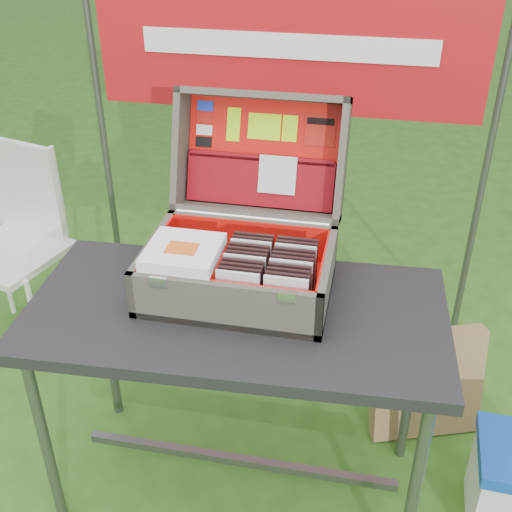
% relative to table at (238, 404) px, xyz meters
% --- Properties ---
extents(ground, '(80.00, 80.00, 0.00)m').
position_rel_table_xyz_m(ground, '(-0.04, 0.00, -0.39)').
color(ground, '#2D5519').
rests_on(ground, ground).
extents(table, '(1.29, 0.69, 0.79)m').
position_rel_table_xyz_m(table, '(0.00, 0.00, 0.00)').
color(table, '#252426').
rests_on(table, ground).
extents(table_top, '(1.29, 0.69, 0.04)m').
position_rel_table_xyz_m(table_top, '(0.00, 0.00, 0.37)').
color(table_top, '#252426').
rests_on(table_top, ground).
extents(table_leg_fl, '(0.04, 0.04, 0.75)m').
position_rel_table_xyz_m(table_leg_fl, '(-0.57, -0.25, -0.02)').
color(table_leg_fl, '#59595B').
rests_on(table_leg_fl, ground).
extents(table_leg_fr, '(0.04, 0.04, 0.75)m').
position_rel_table_xyz_m(table_leg_fr, '(0.57, -0.25, -0.02)').
color(table_leg_fr, '#59595B').
rests_on(table_leg_fr, ground).
extents(table_leg_bl, '(0.04, 0.04, 0.75)m').
position_rel_table_xyz_m(table_leg_bl, '(-0.57, 0.25, -0.02)').
color(table_leg_bl, '#59595B').
rests_on(table_leg_bl, ground).
extents(table_leg_br, '(0.04, 0.04, 0.75)m').
position_rel_table_xyz_m(table_leg_br, '(0.57, 0.25, -0.02)').
color(table_leg_br, '#59595B').
rests_on(table_leg_br, ground).
extents(table_brace, '(1.11, 0.03, 0.03)m').
position_rel_table_xyz_m(table_brace, '(0.00, -0.00, -0.27)').
color(table_brace, '#59595B').
rests_on(table_brace, ground).
extents(suitcase, '(0.56, 0.56, 0.51)m').
position_rel_table_xyz_m(suitcase, '(-0.01, 0.15, 0.65)').
color(suitcase, '#514940').
rests_on(suitcase, table).
extents(suitcase_base_bottom, '(0.56, 0.40, 0.02)m').
position_rel_table_xyz_m(suitcase_base_bottom, '(-0.01, 0.09, 0.40)').
color(suitcase_base_bottom, '#514940').
rests_on(suitcase_base_bottom, table_top).
extents(suitcase_base_wall_front, '(0.56, 0.02, 0.15)m').
position_rel_table_xyz_m(suitcase_base_wall_front, '(-0.01, -0.10, 0.47)').
color(suitcase_base_wall_front, '#514940').
rests_on(suitcase_base_wall_front, table_top).
extents(suitcase_base_wall_back, '(0.56, 0.02, 0.15)m').
position_rel_table_xyz_m(suitcase_base_wall_back, '(-0.01, 0.28, 0.47)').
color(suitcase_base_wall_back, '#514940').
rests_on(suitcase_base_wall_back, table_top).
extents(suitcase_base_wall_left, '(0.02, 0.40, 0.15)m').
position_rel_table_xyz_m(suitcase_base_wall_left, '(-0.28, 0.09, 0.47)').
color(suitcase_base_wall_left, '#514940').
rests_on(suitcase_base_wall_left, table_top).
extents(suitcase_base_wall_right, '(0.02, 0.40, 0.15)m').
position_rel_table_xyz_m(suitcase_base_wall_right, '(0.26, 0.09, 0.47)').
color(suitcase_base_wall_right, '#514940').
rests_on(suitcase_base_wall_right, table_top).
extents(suitcase_liner_floor, '(0.52, 0.36, 0.01)m').
position_rel_table_xyz_m(suitcase_liner_floor, '(-0.01, 0.09, 0.42)').
color(suitcase_liner_floor, red).
rests_on(suitcase_liner_floor, suitcase_base_bottom).
extents(suitcase_latch_left, '(0.05, 0.01, 0.03)m').
position_rel_table_xyz_m(suitcase_latch_left, '(-0.19, -0.11, 0.53)').
color(suitcase_latch_left, silver).
rests_on(suitcase_latch_left, suitcase_base_wall_front).
extents(suitcase_latch_right, '(0.05, 0.01, 0.03)m').
position_rel_table_xyz_m(suitcase_latch_right, '(0.17, -0.11, 0.53)').
color(suitcase_latch_right, silver).
rests_on(suitcase_latch_right, suitcase_base_wall_front).
extents(suitcase_hinge, '(0.51, 0.02, 0.02)m').
position_rel_table_xyz_m(suitcase_hinge, '(-0.01, 0.29, 0.54)').
color(suitcase_hinge, silver).
rests_on(suitcase_hinge, suitcase_base_wall_back).
extents(suitcase_lid_back, '(0.56, 0.15, 0.39)m').
position_rel_table_xyz_m(suitcase_lid_back, '(-0.01, 0.49, 0.69)').
color(suitcase_lid_back, '#514940').
rests_on(suitcase_lid_back, suitcase_base_wall_back).
extents(suitcase_lid_rim_far, '(0.56, 0.15, 0.07)m').
position_rel_table_xyz_m(suitcase_lid_rim_far, '(-0.01, 0.49, 0.89)').
color(suitcase_lid_rim_far, '#514940').
rests_on(suitcase_lid_rim_far, suitcase_lid_back).
extents(suitcase_lid_rim_near, '(0.56, 0.15, 0.07)m').
position_rel_table_xyz_m(suitcase_lid_rim_near, '(-0.01, 0.37, 0.53)').
color(suitcase_lid_rim_near, '#514940').
rests_on(suitcase_lid_rim_near, suitcase_lid_back).
extents(suitcase_lid_rim_left, '(0.02, 0.27, 0.43)m').
position_rel_table_xyz_m(suitcase_lid_rim_left, '(-0.28, 0.43, 0.71)').
color(suitcase_lid_rim_left, '#514940').
rests_on(suitcase_lid_rim_left, suitcase_lid_back).
extents(suitcase_lid_rim_right, '(0.02, 0.27, 0.43)m').
position_rel_table_xyz_m(suitcase_lid_rim_right, '(0.26, 0.43, 0.71)').
color(suitcase_lid_rim_right, '#514940').
rests_on(suitcase_lid_rim_right, suitcase_lid_back).
extents(suitcase_lid_liner, '(0.52, 0.12, 0.34)m').
position_rel_table_xyz_m(suitcase_lid_liner, '(-0.01, 0.48, 0.69)').
color(suitcase_lid_liner, red).
rests_on(suitcase_lid_liner, suitcase_lid_back).
extents(suitcase_liner_wall_front, '(0.52, 0.01, 0.13)m').
position_rel_table_xyz_m(suitcase_liner_wall_front, '(-0.01, -0.09, 0.48)').
color(suitcase_liner_wall_front, red).
rests_on(suitcase_liner_wall_front, suitcase_base_bottom).
extents(suitcase_liner_wall_back, '(0.52, 0.01, 0.13)m').
position_rel_table_xyz_m(suitcase_liner_wall_back, '(-0.01, 0.27, 0.48)').
color(suitcase_liner_wall_back, red).
rests_on(suitcase_liner_wall_back, suitcase_base_bottom).
extents(suitcase_liner_wall_left, '(0.01, 0.36, 0.13)m').
position_rel_table_xyz_m(suitcase_liner_wall_left, '(-0.27, 0.09, 0.48)').
color(suitcase_liner_wall_left, red).
rests_on(suitcase_liner_wall_left, suitcase_base_bottom).
extents(suitcase_liner_wall_right, '(0.01, 0.36, 0.13)m').
position_rel_table_xyz_m(suitcase_liner_wall_right, '(0.24, 0.09, 0.48)').
color(suitcase_liner_wall_right, red).
rests_on(suitcase_liner_wall_right, suitcase_base_bottom).
extents(suitcase_lid_pocket, '(0.50, 0.08, 0.16)m').
position_rel_table_xyz_m(suitcase_lid_pocket, '(-0.01, 0.43, 0.61)').
color(suitcase_lid_pocket, maroon).
rests_on(suitcase_lid_pocket, suitcase_lid_liner).
extents(suitcase_pocket_edge, '(0.49, 0.03, 0.03)m').
position_rel_table_xyz_m(suitcase_pocket_edge, '(-0.01, 0.45, 0.69)').
color(suitcase_pocket_edge, maroon).
rests_on(suitcase_pocket_edge, suitcase_lid_pocket).
extents(suitcase_pocket_cd, '(0.13, 0.05, 0.12)m').
position_rel_table_xyz_m(suitcase_pocket_cd, '(0.05, 0.42, 0.65)').
color(suitcase_pocket_cd, silver).
rests_on(suitcase_pocket_cd, suitcase_lid_pocket).
extents(lid_sticker_cc_a, '(0.06, 0.01, 0.03)m').
position_rel_table_xyz_m(lid_sticker_cc_a, '(-0.22, 0.52, 0.83)').
color(lid_sticker_cc_a, '#1933B2').
rests_on(lid_sticker_cc_a, suitcase_lid_liner).
extents(lid_sticker_cc_b, '(0.06, 0.01, 0.03)m').
position_rel_table_xyz_m(lid_sticker_cc_b, '(-0.22, 0.50, 0.79)').
color(lid_sticker_cc_b, '#AF170E').
rests_on(lid_sticker_cc_b, suitcase_lid_liner).
extents(lid_sticker_cc_c, '(0.06, 0.01, 0.03)m').
position_rel_table_xyz_m(lid_sticker_cc_c, '(-0.22, 0.49, 0.76)').
color(lid_sticker_cc_c, white).
rests_on(lid_sticker_cc_c, suitcase_lid_liner).
extents(lid_sticker_cc_d, '(0.06, 0.01, 0.03)m').
position_rel_table_xyz_m(lid_sticker_cc_d, '(-0.22, 0.48, 0.72)').
color(lid_sticker_cc_d, black).
rests_on(lid_sticker_cc_d, suitcase_lid_liner).
extents(lid_card_neon_tall, '(0.05, 0.04, 0.11)m').
position_rel_table_xyz_m(lid_card_neon_tall, '(-0.12, 0.50, 0.78)').
color(lid_card_neon_tall, '#B8F80C').
rests_on(lid_card_neon_tall, suitcase_lid_liner).
extents(lid_card_neon_main, '(0.11, 0.03, 0.08)m').
position_rel_table_xyz_m(lid_card_neon_main, '(-0.01, 0.50, 0.78)').
color(lid_card_neon_main, '#B8F80C').
rests_on(lid_card_neon_main, suitcase_lid_liner).
extents(lid_card_neon_small, '(0.05, 0.03, 0.08)m').
position_rel_table_xyz_m(lid_card_neon_small, '(0.07, 0.50, 0.78)').
color(lid_card_neon_small, '#B8F80C').
rests_on(lid_card_neon_small, suitcase_lid_liner).
extents(lid_sticker_band, '(0.10, 0.04, 0.10)m').
position_rel_table_xyz_m(lid_sticker_band, '(0.17, 0.50, 0.78)').
color(lid_sticker_band, '#AF170E').
rests_on(lid_sticker_band, suitcase_lid_liner).
extents(lid_sticker_band_bar, '(0.09, 0.01, 0.02)m').
position_rel_table_xyz_m(lid_sticker_band_bar, '(0.17, 0.51, 0.81)').
color(lid_sticker_band_bar, black).
rests_on(lid_sticker_band_bar, suitcase_lid_liner).
extents(cd_left_0, '(0.12, 0.01, 0.14)m').
position_rel_table_xyz_m(cd_left_0, '(0.02, -0.06, 0.49)').
color(cd_left_0, silver).
rests_on(cd_left_0, suitcase_liner_floor).
extents(cd_left_1, '(0.12, 0.01, 0.14)m').
position_rel_table_xyz_m(cd_left_1, '(0.02, -0.04, 0.49)').
color(cd_left_1, black).
rests_on(cd_left_1, suitcase_liner_floor).
extents(cd_left_2, '(0.12, 0.01, 0.14)m').
position_rel_table_xyz_m(cd_left_2, '(0.02, -0.02, 0.49)').
color(cd_left_2, black).
rests_on(cd_left_2, suitcase_liner_floor).
extents(cd_left_3, '(0.12, 0.01, 0.14)m').
position_rel_table_xyz_m(cd_left_3, '(0.02, 0.00, 0.49)').
color(cd_left_3, black).
rests_on(cd_left_3, suitcase_liner_floor).
extents(cd_left_4, '(0.12, 0.01, 0.14)m').
position_rel_table_xyz_m(cd_left_4, '(0.02, 0.02, 0.49)').
color(cd_left_4, silver).
rests_on(cd_left_4, suitcase_liner_floor).
extents(cd_left_5, '(0.12, 0.01, 0.14)m').
position_rel_table_xyz_m(cd_left_5, '(0.02, 0.05, 0.49)').
color(cd_left_5, black).
rests_on(cd_left_5, suitcase_liner_floor).
extents(cd_left_6, '(0.12, 0.01, 0.14)m').
position_rel_table_xyz_m(cd_left_6, '(0.02, 0.07, 0.49)').
color(cd_left_6, black).
rests_on(cd_left_6, suitcase_liner_floor).
extents(cd_left_7, '(0.12, 0.01, 0.14)m').
position_rel_table_xyz_m(cd_left_7, '(0.02, 0.09, 0.49)').
color(cd_left_7, black).
rests_on(cd_left_7, suitcase_liner_floor).
extents(cd_left_8, '(0.12, 0.01, 0.14)m').
position_rel_table_xyz_m(cd_left_8, '(0.02, 0.11, 0.49)').
color(cd_left_8, silver).
rests_on(cd_left_8, suitcase_liner_floor).
extents(cd_left_9, '(0.12, 0.01, 0.14)m').
position_rel_table_xyz_m(cd_left_9, '(0.02, 0.13, 0.49)').
color(cd_left_9, black).
rests_on(cd_left_9, suitcase_liner_floor).
extents(cd_left_10, '(0.12, 0.01, 0.14)m').
position_rel_table_xyz_m(cd_left_10, '(0.02, 0.16, 0.49)').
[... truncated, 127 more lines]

